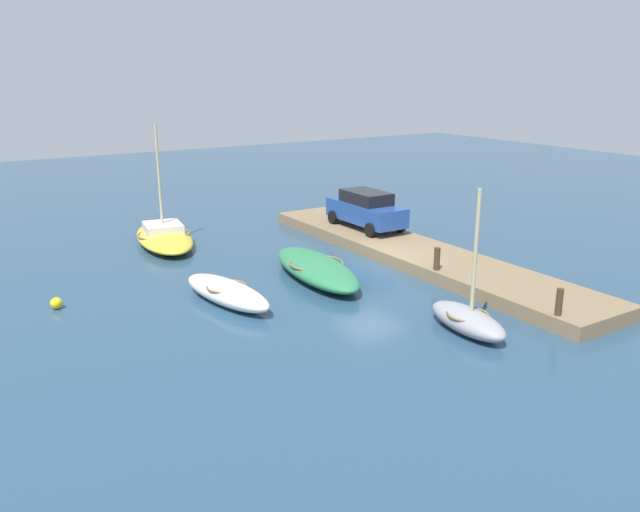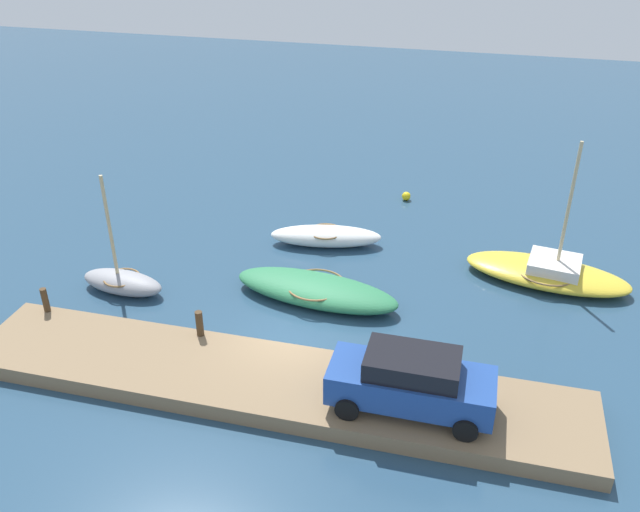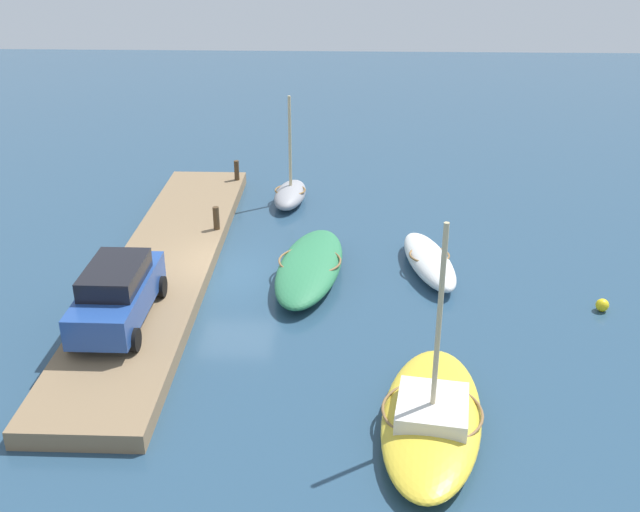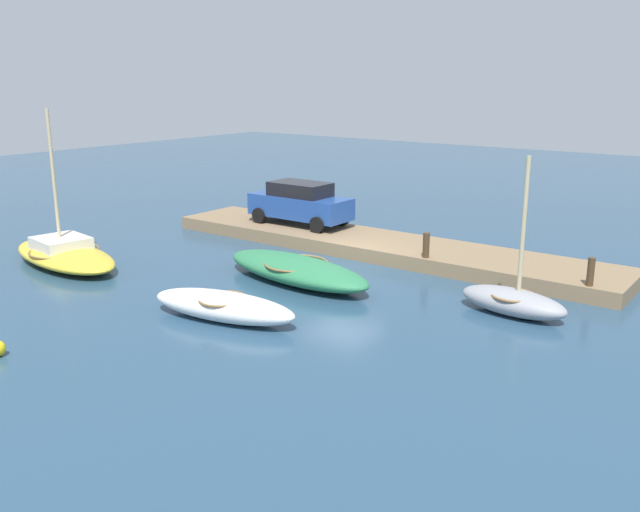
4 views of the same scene
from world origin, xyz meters
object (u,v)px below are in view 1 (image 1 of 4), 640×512
Objects in this scene: sailboat_yellow at (164,236)px; parked_car at (366,209)px; marker_buoy at (56,303)px; motorboat_green at (316,268)px; rowboat_grey at (468,319)px; rowboat_white at (227,292)px; mooring_post_west at (559,302)px; mooring_post_mid_west at (437,259)px.

sailboat_yellow is 1.40× the size of parked_car.
motorboat_green is at bearing -102.07° from marker_buoy.
sailboat_yellow is 1.38× the size of rowboat_grey.
rowboat_white is 5.63m from marker_buoy.
rowboat_white is 1.05× the size of parked_car.
rowboat_grey reaches higher than mooring_post_west.
mooring_post_mid_west is (5.38, 0.00, 0.00)m from mooring_post_west.
motorboat_green is 6.58m from parked_car.
motorboat_green is 9.20m from marker_buoy.
marker_buoy is (8.71, 10.14, -0.22)m from rowboat_grey.
parked_car is at bearing -45.95° from motorboat_green.
parked_car reaches higher than motorboat_green.
motorboat_green is 1.00× the size of sailboat_yellow.
rowboat_white is at bearing 45.30° from rowboat_grey.
rowboat_white is at bearing 73.84° from mooring_post_mid_west.
rowboat_grey is at bearing 149.20° from mooring_post_mid_west.
rowboat_white is at bearing 105.84° from motorboat_green.
mooring_post_west is 5.38m from mooring_post_mid_west.
parked_car is (10.71, -4.05, 0.99)m from rowboat_grey.
sailboat_yellow is 7.18× the size of mooring_post_west.
marker_buoy is at bearing 54.96° from rowboat_grey.
mooring_post_mid_west is (-2.79, -3.53, 0.52)m from motorboat_green.
parked_car is 14.37m from marker_buoy.
sailboat_yellow is at bearing 29.47° from motorboat_green.
rowboat_grey is 5.22× the size of mooring_post_west.
sailboat_yellow is at bearing 32.48° from mooring_post_mid_west.
mooring_post_mid_west is at bearing -25.16° from rowboat_grey.
rowboat_white is 11.54× the size of marker_buoy.
mooring_post_mid_west reaches higher than marker_buoy.
mooring_post_mid_west is at bearing 0.00° from mooring_post_west.
mooring_post_mid_west reaches higher than motorboat_green.
rowboat_white is 1.03× the size of rowboat_grey.
rowboat_grey is 11.17× the size of marker_buoy.
parked_car is 10.97× the size of marker_buoy.
mooring_post_west reaches higher than motorboat_green.
mooring_post_west reaches higher than rowboat_white.
sailboat_yellow is at bearing 22.33° from rowboat_grey.
mooring_post_mid_west reaches higher than mooring_post_west.
sailboat_yellow is 17.40m from mooring_post_west.
motorboat_green is 6.89m from rowboat_grey.
rowboat_white is at bearing -176.09° from sailboat_yellow.
rowboat_white is 5.36× the size of mooring_post_mid_west.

